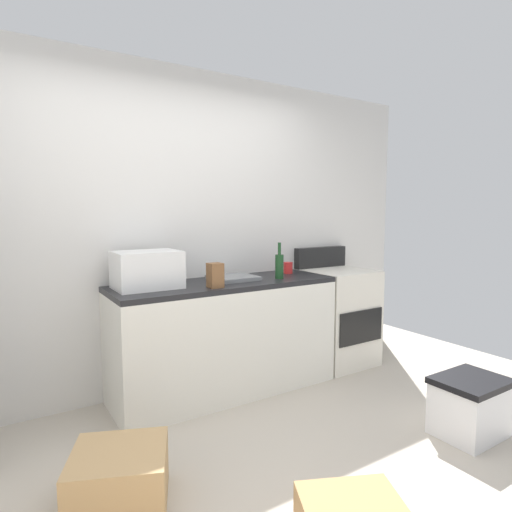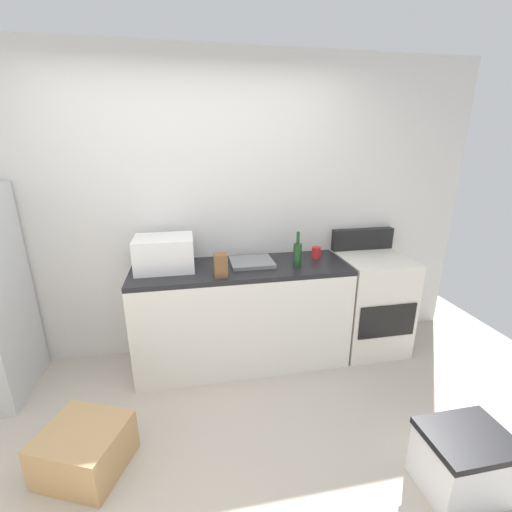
{
  "view_description": "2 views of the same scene",
  "coord_description": "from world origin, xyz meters",
  "px_view_note": "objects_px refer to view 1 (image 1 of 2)",
  "views": [
    {
      "loc": [
        -1.28,
        -1.74,
        1.46
      ],
      "look_at": [
        0.5,
        1.05,
        1.11
      ],
      "focal_mm": 29.75,
      "sensor_mm": 36.0,
      "label": 1
    },
    {
      "loc": [
        -0.09,
        -1.47,
        1.88
      ],
      "look_at": [
        0.37,
        0.91,
        1.08
      ],
      "focal_mm": 24.13,
      "sensor_mm": 36.0,
      "label": 2
    }
  ],
  "objects_px": {
    "stove_oven": "(337,315)",
    "storage_bin": "(470,406)",
    "microwave": "(147,270)",
    "wine_bottle": "(279,265)",
    "coffee_mug": "(288,268)",
    "cardboard_box_medium": "(119,479)",
    "knife_block": "(215,275)"
  },
  "relations": [
    {
      "from": "stove_oven",
      "to": "storage_bin",
      "type": "height_order",
      "value": "stove_oven"
    },
    {
      "from": "stove_oven",
      "to": "microwave",
      "type": "relative_size",
      "value": 2.39
    },
    {
      "from": "microwave",
      "to": "storage_bin",
      "type": "height_order",
      "value": "microwave"
    },
    {
      "from": "wine_bottle",
      "to": "coffee_mug",
      "type": "xyz_separation_m",
      "value": [
        0.24,
        0.2,
        -0.06
      ]
    },
    {
      "from": "coffee_mug",
      "to": "storage_bin",
      "type": "xyz_separation_m",
      "value": [
        0.32,
        -1.55,
        -0.76
      ]
    },
    {
      "from": "wine_bottle",
      "to": "microwave",
      "type": "bearing_deg",
      "value": 171.53
    },
    {
      "from": "storage_bin",
      "to": "wine_bottle",
      "type": "bearing_deg",
      "value": 112.68
    },
    {
      "from": "cardboard_box_medium",
      "to": "knife_block",
      "type": "bearing_deg",
      "value": 38.59
    },
    {
      "from": "wine_bottle",
      "to": "coffee_mug",
      "type": "relative_size",
      "value": 3.0
    },
    {
      "from": "stove_oven",
      "to": "wine_bottle",
      "type": "height_order",
      "value": "wine_bottle"
    },
    {
      "from": "wine_bottle",
      "to": "coffee_mug",
      "type": "bearing_deg",
      "value": 39.65
    },
    {
      "from": "storage_bin",
      "to": "knife_block",
      "type": "bearing_deg",
      "value": 133.55
    },
    {
      "from": "stove_oven",
      "to": "wine_bottle",
      "type": "distance_m",
      "value": 0.95
    },
    {
      "from": "microwave",
      "to": "wine_bottle",
      "type": "relative_size",
      "value": 1.53
    },
    {
      "from": "microwave",
      "to": "wine_bottle",
      "type": "distance_m",
      "value": 1.08
    },
    {
      "from": "wine_bottle",
      "to": "cardboard_box_medium",
      "type": "distance_m",
      "value": 1.95
    },
    {
      "from": "coffee_mug",
      "to": "cardboard_box_medium",
      "type": "xyz_separation_m",
      "value": [
        -1.79,
        -1.01,
        -0.81
      ]
    },
    {
      "from": "wine_bottle",
      "to": "storage_bin",
      "type": "relative_size",
      "value": 0.65
    },
    {
      "from": "knife_block",
      "to": "wine_bottle",
      "type": "bearing_deg",
      "value": 7.71
    },
    {
      "from": "knife_block",
      "to": "storage_bin",
      "type": "relative_size",
      "value": 0.39
    },
    {
      "from": "stove_oven",
      "to": "storage_bin",
      "type": "xyz_separation_m",
      "value": [
        -0.2,
        -1.46,
        -0.27
      ]
    },
    {
      "from": "coffee_mug",
      "to": "cardboard_box_medium",
      "type": "height_order",
      "value": "coffee_mug"
    },
    {
      "from": "stove_oven",
      "to": "microwave",
      "type": "bearing_deg",
      "value": 178.57
    },
    {
      "from": "knife_block",
      "to": "cardboard_box_medium",
      "type": "distance_m",
      "value": 1.44
    },
    {
      "from": "knife_block",
      "to": "cardboard_box_medium",
      "type": "height_order",
      "value": "knife_block"
    },
    {
      "from": "wine_bottle",
      "to": "cardboard_box_medium",
      "type": "height_order",
      "value": "wine_bottle"
    },
    {
      "from": "stove_oven",
      "to": "storage_bin",
      "type": "distance_m",
      "value": 1.5
    },
    {
      "from": "wine_bottle",
      "to": "storage_bin",
      "type": "distance_m",
      "value": 1.68
    },
    {
      "from": "microwave",
      "to": "knife_block",
      "type": "relative_size",
      "value": 2.56
    },
    {
      "from": "cardboard_box_medium",
      "to": "storage_bin",
      "type": "bearing_deg",
      "value": -14.37
    },
    {
      "from": "stove_oven",
      "to": "wine_bottle",
      "type": "bearing_deg",
      "value": -171.63
    },
    {
      "from": "knife_block",
      "to": "storage_bin",
      "type": "xyz_separation_m",
      "value": [
        1.2,
        -1.27,
        -0.8
      ]
    }
  ]
}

